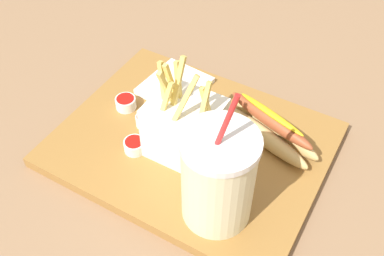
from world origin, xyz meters
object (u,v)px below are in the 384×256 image
object	(u,v)px
fries_basket	(184,127)
ketchup_cup_3	(134,145)
ketchup_cup_1	(126,102)
hot_dog_1	(269,129)
soda_cup	(218,178)
napkin_stack	(175,86)
ketchup_cup_2	(145,120)

from	to	relation	value
fries_basket	ketchup_cup_3	size ratio (longest dim) A/B	4.99
ketchup_cup_1	ketchup_cup_3	bearing A→B (deg)	-46.45
hot_dog_1	ketchup_cup_3	size ratio (longest dim) A/B	5.50
soda_cup	fries_basket	size ratio (longest dim) A/B	1.31
fries_basket	napkin_stack	xyz separation A→B (m)	(-0.09, 0.12, -0.05)
soda_cup	napkin_stack	distance (m)	0.29
ketchup_cup_1	napkin_stack	world-z (taller)	ketchup_cup_1
ketchup_cup_3	hot_dog_1	bearing A→B (deg)	36.34
ketchup_cup_3	fries_basket	bearing A→B (deg)	31.88
fries_basket	ketchup_cup_3	xyz separation A→B (m)	(-0.07, -0.04, -0.04)
fries_basket	ketchup_cup_1	size ratio (longest dim) A/B	4.78
ketchup_cup_1	napkin_stack	size ratio (longest dim) A/B	0.32
hot_dog_1	ketchup_cup_1	size ratio (longest dim) A/B	5.27
soda_cup	ketchup_cup_1	distance (m)	0.27
napkin_stack	soda_cup	bearing A→B (deg)	-46.10
fries_basket	ketchup_cup_1	distance (m)	0.15
fries_basket	ketchup_cup_1	world-z (taller)	fries_basket
ketchup_cup_1	hot_dog_1	bearing A→B (deg)	12.54
soda_cup	hot_dog_1	distance (m)	0.18
soda_cup	ketchup_cup_2	size ratio (longest dim) A/B	7.44
ketchup_cup_1	ketchup_cup_2	size ratio (longest dim) A/B	1.19
ketchup_cup_2	ketchup_cup_3	bearing A→B (deg)	-71.94
soda_cup	ketchup_cup_1	size ratio (longest dim) A/B	6.27
soda_cup	ketchup_cup_2	bearing A→B (deg)	153.67
fries_basket	soda_cup	bearing A→B (deg)	-38.04
soda_cup	napkin_stack	size ratio (longest dim) A/B	1.98
ketchup_cup_2	napkin_stack	bearing A→B (deg)	92.80
ketchup_cup_2	ketchup_cup_3	world-z (taller)	same
ketchup_cup_1	napkin_stack	distance (m)	0.10
ketchup_cup_1	fries_basket	bearing A→B (deg)	-13.22
hot_dog_1	napkin_stack	xyz separation A→B (m)	(-0.20, 0.03, -0.02)
hot_dog_1	ketchup_cup_2	xyz separation A→B (m)	(-0.20, -0.07, -0.01)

